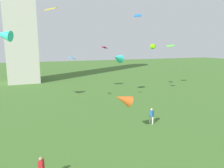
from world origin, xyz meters
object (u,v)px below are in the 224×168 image
(kite_flying_0, at_px, (154,47))
(kite_flying_9, at_px, (170,46))
(kite_flying_7, at_px, (138,16))
(person_0, at_px, (41,168))
(person_2, at_px, (151,115))
(kite_flying_2, at_px, (3,35))
(kite_flying_3, at_px, (123,99))
(kite_flying_4, at_px, (117,58))
(kite_flying_6, at_px, (51,9))
(kite_flying_1, at_px, (105,47))
(kite_flying_8, at_px, (72,58))

(kite_flying_0, distance_m, kite_flying_9, 4.68)
(kite_flying_0, relative_size, kite_flying_7, 1.64)
(person_0, xyz_separation_m, person_2, (11.90, 5.88, -0.02))
(kite_flying_2, relative_size, kite_flying_3, 1.42)
(kite_flying_4, bearing_deg, kite_flying_6, -129.85)
(kite_flying_1, bearing_deg, kite_flying_8, 54.09)
(kite_flying_2, height_order, kite_flying_9, kite_flying_2)
(kite_flying_2, distance_m, kite_flying_7, 18.08)
(kite_flying_4, relative_size, kite_flying_6, 1.34)
(kite_flying_4, height_order, kite_flying_9, kite_flying_9)
(person_0, relative_size, kite_flying_3, 0.95)
(kite_flying_0, bearing_deg, person_0, -115.28)
(person_0, relative_size, kite_flying_7, 1.55)
(kite_flying_7, bearing_deg, kite_flying_1, 36.25)
(person_2, xyz_separation_m, kite_flying_7, (2.79, 8.26, 11.67))
(person_0, height_order, kite_flying_7, kite_flying_7)
(kite_flying_3, bearing_deg, kite_flying_8, -168.04)
(kite_flying_2, relative_size, kite_flying_8, 2.13)
(kite_flying_4, bearing_deg, kite_flying_0, 65.63)
(person_0, height_order, person_2, person_0)
(kite_flying_8, bearing_deg, kite_flying_6, 176.42)
(kite_flying_3, bearing_deg, person_2, 115.80)
(kite_flying_7, relative_size, kite_flying_9, 0.72)
(kite_flying_4, height_order, kite_flying_7, kite_flying_7)
(kite_flying_1, height_order, kite_flying_7, kite_flying_7)
(kite_flying_2, xyz_separation_m, kite_flying_6, (6.37, 2.13, 3.95))
(kite_flying_0, xyz_separation_m, kite_flying_1, (-12.36, -6.45, -0.03))
(person_0, bearing_deg, kite_flying_0, 152.17)
(kite_flying_6, height_order, kite_flying_9, kite_flying_6)
(kite_flying_1, height_order, kite_flying_4, kite_flying_1)
(kite_flying_2, height_order, kite_flying_6, kite_flying_6)
(person_0, distance_m, kite_flying_9, 35.26)
(kite_flying_3, relative_size, kite_flying_8, 1.50)
(kite_flying_1, relative_size, kite_flying_7, 0.85)
(kite_flying_6, relative_size, kite_flying_7, 1.79)
(person_2, relative_size, kite_flying_7, 1.52)
(kite_flying_4, relative_size, kite_flying_8, 2.20)
(kite_flying_2, bearing_deg, kite_flying_4, 121.02)
(kite_flying_1, distance_m, kite_flying_6, 10.09)
(person_0, bearing_deg, kite_flying_4, 163.05)
(person_0, xyz_separation_m, kite_flying_1, (9.75, 14.40, 7.24))
(person_0, height_order, kite_flying_8, kite_flying_8)
(kite_flying_4, distance_m, kite_flying_7, 8.09)
(kite_flying_0, distance_m, kite_flying_3, 22.66)
(kite_flying_1, bearing_deg, kite_flying_6, 39.40)
(kite_flying_8, bearing_deg, kite_flying_0, 71.01)
(kite_flying_3, xyz_separation_m, kite_flying_4, (6.38, 15.23, 2.86))
(kite_flying_6, height_order, kite_flying_8, kite_flying_6)
(person_2, distance_m, kite_flying_9, 22.99)
(kite_flying_0, distance_m, kite_flying_2, 25.03)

